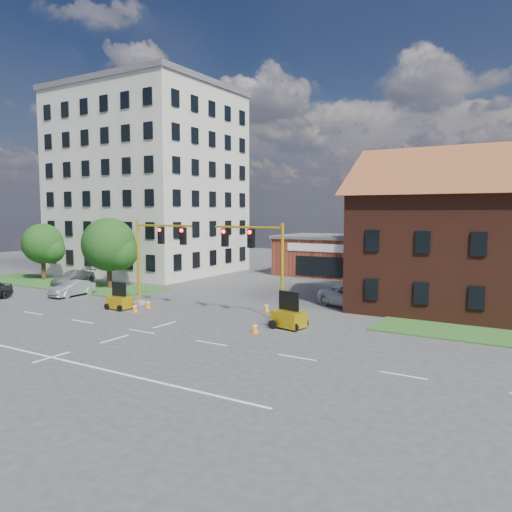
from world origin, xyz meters
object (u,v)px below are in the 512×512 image
object	(u,v)px
signal_mast_west	(155,253)
pickup_white	(357,297)
trailer_west	(119,301)
trailer_east	(289,317)
signal_mast_east	(259,259)

from	to	relation	value
signal_mast_west	pickup_white	world-z (taller)	signal_mast_west
trailer_west	trailer_east	world-z (taller)	trailer_east
pickup_white	signal_mast_east	bearing A→B (deg)	171.55
trailer_west	pickup_white	distance (m)	16.87
signal_mast_west	trailer_west	bearing A→B (deg)	-129.31
trailer_east	pickup_white	bearing A→B (deg)	92.22
trailer_east	pickup_white	size ratio (longest dim) A/B	0.36
signal_mast_west	pickup_white	distance (m)	14.80
signal_mast_east	trailer_east	bearing A→B (deg)	-18.72
trailer_west	trailer_east	xyz separation A→B (m)	(12.88, 1.11, 0.07)
signal_mast_west	signal_mast_east	distance (m)	8.71
trailer_west	pickup_white	bearing A→B (deg)	30.86
signal_mast_east	trailer_west	bearing A→B (deg)	-169.16
signal_mast_east	trailer_east	xyz separation A→B (m)	(2.55, -0.86, -3.27)
signal_mast_east	pickup_white	size ratio (longest dim) A/B	1.08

